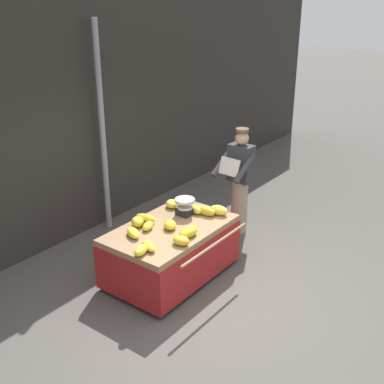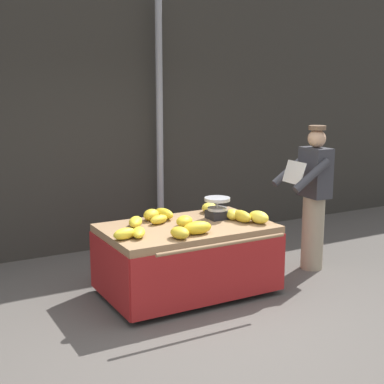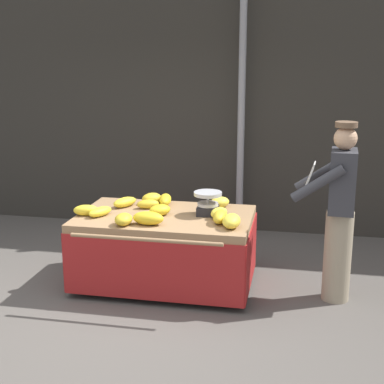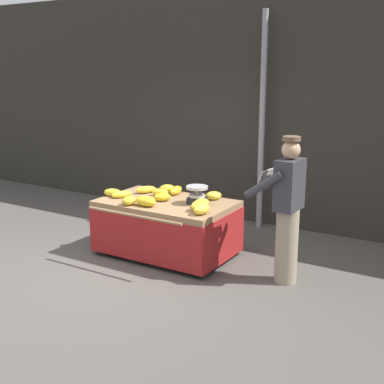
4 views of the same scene
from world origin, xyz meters
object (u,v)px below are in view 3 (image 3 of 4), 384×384
(street_pole, at_px, (241,109))
(banana_bunch_2, at_px, (148,204))
(banana_bunch_4, at_px, (231,221))
(banana_bunch_8, at_px, (152,199))
(banana_bunch_11, at_px, (86,210))
(weighing_scale, at_px, (208,203))
(banana_bunch_1, at_px, (220,202))
(banana_bunch_10, at_px, (219,213))
(banana_bunch_3, at_px, (124,219))
(banana_bunch_6, at_px, (148,218))
(banana_bunch_0, at_px, (125,202))
(banana_bunch_12, at_px, (160,210))
(banana_bunch_7, at_px, (100,212))
(banana_bunch_9, at_px, (165,200))
(banana_cart, at_px, (165,234))
(banana_bunch_5, at_px, (220,217))
(vendor_person, at_px, (339,212))

(street_pole, height_order, banana_bunch_2, street_pole)
(street_pole, xyz_separation_m, banana_bunch_4, (0.15, -2.07, -0.83))
(banana_bunch_8, relative_size, banana_bunch_11, 0.91)
(weighing_scale, height_order, banana_bunch_1, weighing_scale)
(banana_bunch_10, bearing_deg, banana_bunch_8, 153.66)
(banana_bunch_3, distance_m, banana_bunch_6, 0.23)
(banana_bunch_3, bearing_deg, banana_bunch_4, 6.74)
(banana_bunch_3, distance_m, banana_bunch_4, 1.01)
(banana_bunch_0, height_order, banana_bunch_12, banana_bunch_12)
(banana_bunch_0, bearing_deg, banana_bunch_7, -108.97)
(banana_bunch_3, height_order, banana_bunch_9, banana_bunch_9)
(banana_bunch_3, bearing_deg, banana_bunch_0, 107.02)
(banana_bunch_4, xyz_separation_m, banana_bunch_7, (-1.32, 0.12, -0.02))
(banana_bunch_1, height_order, banana_bunch_9, banana_bunch_9)
(banana_cart, xyz_separation_m, banana_bunch_5, (0.58, -0.16, 0.26))
(banana_bunch_2, bearing_deg, banana_bunch_10, -15.46)
(banana_bunch_1, distance_m, banana_bunch_10, 0.41)
(banana_cart, distance_m, banana_bunch_6, 0.45)
(banana_bunch_6, xyz_separation_m, vendor_person, (1.75, 0.33, 0.07))
(banana_bunch_4, height_order, banana_bunch_7, banana_bunch_4)
(banana_cart, bearing_deg, banana_bunch_0, 156.61)
(banana_cart, xyz_separation_m, banana_bunch_7, (-0.62, -0.17, 0.25))
(banana_bunch_7, bearing_deg, banana_bunch_9, 45.20)
(banana_bunch_2, distance_m, banana_bunch_12, 0.29)
(banana_bunch_3, distance_m, banana_bunch_12, 0.46)
(banana_bunch_10, bearing_deg, banana_bunch_5, -77.95)
(banana_bunch_6, height_order, banana_bunch_12, banana_bunch_6)
(street_pole, distance_m, banana_bunch_8, 1.82)
(banana_bunch_11, bearing_deg, banana_bunch_4, -4.36)
(banana_bunch_1, distance_m, banana_bunch_2, 0.75)
(banana_bunch_7, relative_size, vendor_person, 0.16)
(banana_bunch_1, height_order, banana_bunch_5, banana_bunch_5)
(banana_bunch_0, xyz_separation_m, banana_bunch_4, (1.19, -0.50, 0.01))
(banana_bunch_11, bearing_deg, weighing_scale, 12.43)
(banana_bunch_0, height_order, banana_bunch_8, banana_bunch_8)
(banana_bunch_0, distance_m, banana_bunch_6, 0.70)
(banana_cart, height_order, banana_bunch_3, banana_bunch_3)
(weighing_scale, xyz_separation_m, banana_bunch_8, (-0.66, 0.28, -0.06))
(banana_bunch_0, xyz_separation_m, banana_bunch_9, (0.40, 0.15, 0.01))
(banana_cart, bearing_deg, banana_bunch_1, 37.64)
(banana_bunch_0, bearing_deg, banana_bunch_11, -125.58)
(weighing_scale, xyz_separation_m, banana_bunch_6, (-0.49, -0.44, -0.05))
(banana_cart, distance_m, banana_bunch_7, 0.69)
(banana_bunch_1, bearing_deg, street_pole, 87.73)
(street_pole, relative_size, banana_bunch_7, 11.59)
(banana_cart, distance_m, banana_bunch_8, 0.51)
(street_pole, xyz_separation_m, banana_bunch_3, (-0.85, -2.19, -0.84))
(banana_cart, height_order, banana_bunch_6, banana_bunch_6)
(banana_bunch_3, bearing_deg, banana_bunch_1, 44.87)
(banana_bunch_5, distance_m, banana_bunch_10, 0.14)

